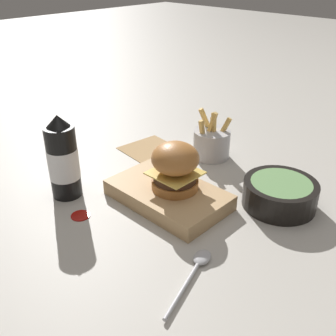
{
  "coord_description": "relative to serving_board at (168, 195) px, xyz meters",
  "views": [
    {
      "loc": [
        0.46,
        -0.55,
        0.49
      ],
      "look_at": [
        -0.05,
        -0.02,
        0.09
      ],
      "focal_mm": 42.0,
      "sensor_mm": 36.0,
      "label": 1
    }
  ],
  "objects": [
    {
      "name": "serving_board",
      "position": [
        0.0,
        0.0,
        0.0
      ],
      "size": [
        0.26,
        0.16,
        0.04
      ],
      "color": "tan",
      "rests_on": "ground_plane"
    },
    {
      "name": "parchment_square",
      "position": [
        -0.22,
        0.16,
        -0.02
      ],
      "size": [
        0.16,
        0.16,
        0.0
      ],
      "color": "tan",
      "rests_on": "ground_plane"
    },
    {
      "name": "ketchup_bottle",
      "position": [
        -0.19,
        -0.14,
        0.07
      ],
      "size": [
        0.07,
        0.07,
        0.19
      ],
      "color": "black",
      "rests_on": "ground_plane"
    },
    {
      "name": "ground_plane",
      "position": [
        0.05,
        0.02,
        -0.02
      ],
      "size": [
        6.0,
        6.0,
        0.0
      ],
      "primitive_type": "plane",
      "color": "#B7B2A8"
    },
    {
      "name": "ketchup_puddle",
      "position": [
        -0.09,
        -0.17,
        -0.02
      ],
      "size": [
        0.04,
        0.04,
        0.0
      ],
      "color": "#9E140F",
      "rests_on": "ground_plane"
    },
    {
      "name": "fries_basket",
      "position": [
        -0.07,
        0.24,
        0.02
      ],
      "size": [
        0.1,
        0.1,
        0.13
      ],
      "color": "#B7B7BC",
      "rests_on": "ground_plane"
    },
    {
      "name": "burger",
      "position": [
        0.01,
        0.01,
        0.07
      ],
      "size": [
        0.1,
        0.1,
        0.11
      ],
      "color": "#AD6B33",
      "rests_on": "serving_board"
    },
    {
      "name": "spoon",
      "position": [
        0.19,
        -0.12,
        -0.01
      ],
      "size": [
        0.07,
        0.17,
        0.01
      ],
      "rotation": [
        0.0,
        0.0,
        1.89
      ],
      "color": "#B2B2B7",
      "rests_on": "ground_plane"
    },
    {
      "name": "side_bowl",
      "position": [
        0.19,
        0.16,
        0.01
      ],
      "size": [
        0.16,
        0.16,
        0.06
      ],
      "color": "black",
      "rests_on": "ground_plane"
    }
  ]
}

